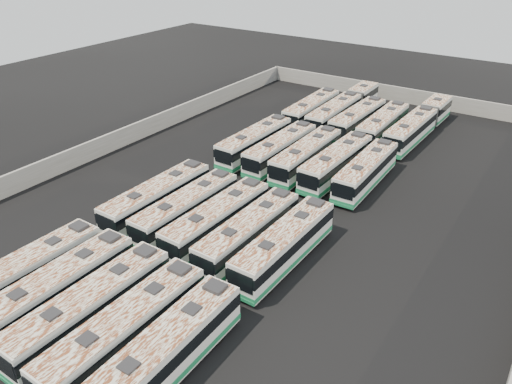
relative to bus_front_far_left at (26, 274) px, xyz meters
name	(u,v)px	position (x,y,z in m)	size (l,w,h in m)	color
ground	(274,204)	(7.72, 20.56, -1.66)	(140.00, 140.00, 0.00)	black
perimeter_wall	(274,194)	(7.72, 20.56, -0.56)	(45.20, 73.20, 2.20)	slate
bus_front_far_left	(26,274)	(0.00, 0.00, 0.00)	(2.56, 11.53, 3.24)	silver
bus_front_left	(57,290)	(3.32, 0.07, 0.05)	(2.64, 11.88, 3.34)	silver
bus_front_center	(91,308)	(6.69, 0.15, 0.07)	(2.58, 11.98, 3.37)	silver
bus_front_right	(126,330)	(10.02, 0.00, 0.07)	(2.55, 11.98, 3.37)	silver
bus_front_far_right	(165,354)	(13.22, -0.05, 0.04)	(2.74, 11.84, 3.32)	silver
bus_midfront_far_left	(157,198)	(0.02, 13.11, 0.04)	(2.53, 11.78, 3.32)	silver
bus_midfront_left	(187,209)	(3.36, 13.21, -0.01)	(2.55, 11.48, 3.23)	silver
bus_midfront_center	(217,220)	(6.71, 13.21, 0.02)	(2.71, 11.67, 3.27)	silver
bus_midfront_right	(249,233)	(9.96, 13.10, 0.00)	(2.54, 11.52, 3.24)	silver
bus_midfront_far_right	(284,245)	(13.22, 13.19, 0.02)	(2.54, 11.65, 3.28)	silver
bus_midback_far_left	(255,142)	(-0.06, 28.76, 0.03)	(2.59, 11.74, 3.30)	silver
bus_midback_left	(281,149)	(3.39, 28.69, 0.00)	(2.52, 11.54, 3.25)	silver
bus_midback_center	(306,156)	(6.60, 28.66, 0.03)	(2.62, 11.75, 3.30)	silver
bus_midback_right	(336,163)	(10.00, 28.84, 0.04)	(2.79, 11.86, 3.32)	silver
bus_midback_far_right	(366,171)	(13.26, 28.80, -0.01)	(2.67, 11.50, 3.23)	silver
bus_back_far_left	(311,110)	(0.05, 41.90, 0.04)	(2.80, 11.85, 3.32)	silver
bus_back_left	(344,108)	(3.24, 45.10, 0.04)	(2.83, 18.34, 3.32)	silver
bus_back_center	(358,120)	(6.57, 41.94, 0.02)	(2.73, 11.72, 3.29)	silver
bus_back_right	(383,125)	(9.92, 41.81, 0.02)	(2.60, 11.67, 3.28)	silver
bus_back_far_right	(419,123)	(13.39, 45.00, 0.01)	(2.89, 18.05, 3.26)	silver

